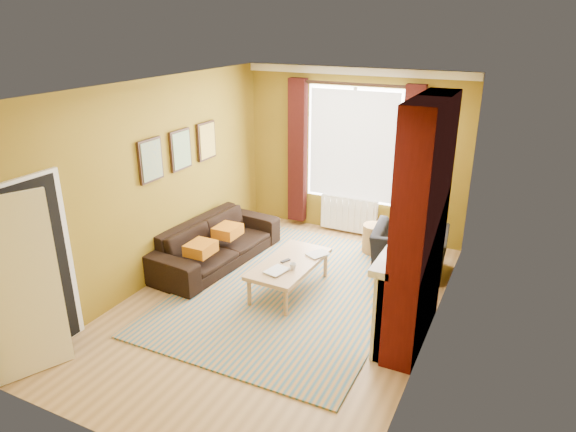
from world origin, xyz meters
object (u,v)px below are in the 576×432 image
object	(u,v)px
sofa	(216,243)
floor_lamp	(440,184)
wicker_stool	(374,239)
armchair	(409,251)
coffee_table	(289,265)

from	to	relation	value
sofa	floor_lamp	xyz separation A→B (m)	(2.97, 1.48, 0.92)
wicker_stool	sofa	bearing A→B (deg)	-145.61
armchair	floor_lamp	world-z (taller)	floor_lamp
coffee_table	floor_lamp	world-z (taller)	floor_lamp
coffee_table	floor_lamp	bearing A→B (deg)	50.76
sofa	wicker_stool	world-z (taller)	sofa
armchair	coffee_table	size ratio (longest dim) A/B	0.76
coffee_table	armchair	bearing A→B (deg)	46.05
coffee_table	wicker_stool	bearing A→B (deg)	70.89
wicker_stool	floor_lamp	xyz separation A→B (m)	(0.91, 0.08, 1.02)
wicker_stool	floor_lamp	bearing A→B (deg)	4.84
coffee_table	sofa	bearing A→B (deg)	169.41
coffee_table	wicker_stool	size ratio (longest dim) A/B	2.90
armchair	coffee_table	xyz separation A→B (m)	(-1.32, -1.28, 0.06)
sofa	coffee_table	bearing A→B (deg)	-97.55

